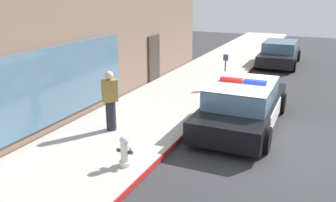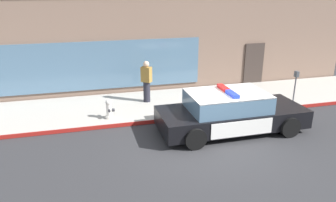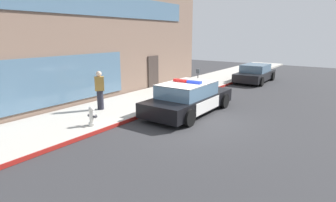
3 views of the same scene
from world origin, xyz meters
The scene contains 8 objects.
ground centered at (0.00, 0.00, 0.00)m, with size 48.00×48.00×0.00m, color #303033.
sidewalk centered at (0.00, 3.65, 0.07)m, with size 48.00×3.41×0.15m, color #B2ADA3.
curb_red_paint centered at (0.00, 1.93, 0.08)m, with size 28.80×0.04×0.14m, color maroon.
police_cruiser centered at (1.15, 0.70, 0.68)m, with size 4.97×2.18×1.49m.
fire_hydrant centered at (-2.74, 2.47, 0.50)m, with size 0.34×0.39×0.73m.
car_down_street centered at (10.90, 0.90, 0.63)m, with size 4.50×2.06×1.29m.
pedestrian_on_sidewalk centered at (-1.07, 3.93, 1.01)m, with size 0.47×0.46×1.71m.
parking_meter centered at (4.71, 2.23, 1.08)m, with size 0.12×0.18×1.34m.
Camera 1 is at (-8.90, -1.38, 4.00)m, focal length 37.53 mm.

